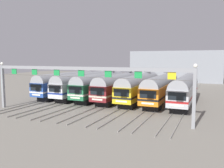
% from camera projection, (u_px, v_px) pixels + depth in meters
% --- Properties ---
extents(ground_plane, '(160.00, 160.00, 0.00)m').
position_uv_depth(ground_plane, '(120.00, 100.00, 42.92)').
color(ground_plane, gray).
extents(track_bed, '(24.38, 70.00, 0.15)m').
position_uv_depth(track_bed, '(145.00, 89.00, 58.42)').
color(track_bed, gray).
rests_on(track_bed, ground).
extents(commuter_train_blue, '(2.88, 18.06, 5.05)m').
position_uv_depth(commuter_train_blue, '(67.00, 83.00, 47.14)').
color(commuter_train_blue, '#284C9E').
rests_on(commuter_train_blue, ground).
extents(commuter_train_silver, '(2.88, 18.06, 4.77)m').
position_uv_depth(commuter_train_silver, '(83.00, 83.00, 45.63)').
color(commuter_train_silver, silver).
rests_on(commuter_train_silver, ground).
extents(commuter_train_green, '(2.88, 18.06, 5.05)m').
position_uv_depth(commuter_train_green, '(101.00, 84.00, 44.13)').
color(commuter_train_green, '#236B42').
rests_on(commuter_train_green, ground).
extents(commuter_train_maroon, '(2.88, 18.06, 5.05)m').
position_uv_depth(commuter_train_maroon, '(120.00, 85.00, 42.63)').
color(commuter_train_maroon, maroon).
rests_on(commuter_train_maroon, ground).
extents(commuter_train_yellow, '(2.88, 18.06, 5.05)m').
position_uv_depth(commuter_train_yellow, '(140.00, 86.00, 41.12)').
color(commuter_train_yellow, gold).
rests_on(commuter_train_yellow, ground).
extents(commuter_train_orange, '(2.88, 18.06, 5.05)m').
position_uv_depth(commuter_train_orange, '(161.00, 87.00, 39.62)').
color(commuter_train_orange, orange).
rests_on(commuter_train_orange, ground).
extents(commuter_train_stainless, '(2.88, 18.06, 4.77)m').
position_uv_depth(commuter_train_stainless, '(185.00, 88.00, 38.11)').
color(commuter_train_stainless, '#B2B5BA').
rests_on(commuter_train_stainless, ground).
extents(catenary_gantry, '(28.11, 0.44, 6.97)m').
position_uv_depth(catenary_gantry, '(81.00, 75.00, 30.02)').
color(catenary_gantry, gray).
rests_on(catenary_gantry, ground).
extents(maintenance_building, '(29.13, 10.00, 10.02)m').
position_uv_depth(maintenance_building, '(176.00, 66.00, 78.70)').
color(maintenance_building, gray).
rests_on(maintenance_building, ground).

